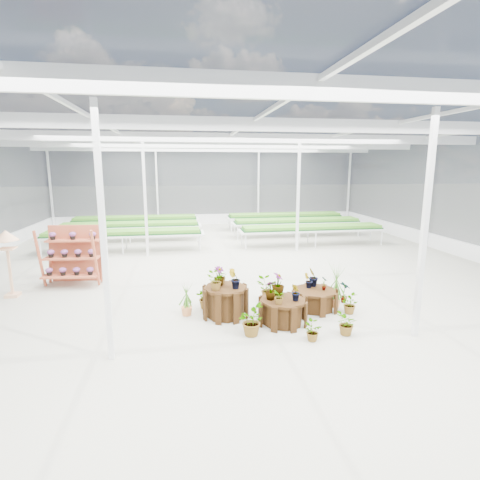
{
  "coord_description": "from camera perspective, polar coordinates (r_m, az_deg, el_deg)",
  "views": [
    {
      "loc": [
        -1.69,
        -10.53,
        3.42
      ],
      "look_at": [
        0.01,
        0.13,
        1.3
      ],
      "focal_mm": 28.0,
      "sensor_mm": 36.0,
      "label": 1
    }
  ],
  "objects": [
    {
      "name": "nursery_plants",
      "position": [
        8.83,
        4.6,
        -8.45
      ],
      "size": [
        4.34,
        2.89,
        1.28
      ],
      "color": "#3E7822",
      "rests_on": "ground"
    },
    {
      "name": "plinth_low",
      "position": [
        9.4,
        11.29,
        -8.85
      ],
      "size": [
        1.1,
        1.1,
        0.49
      ],
      "primitive_type": "cylinder",
      "rotation": [
        0.0,
        0.0,
        0.0
      ],
      "color": "#351E0B",
      "rests_on": "ground"
    },
    {
      "name": "ground_plane",
      "position": [
        11.2,
        0.04,
        -6.67
      ],
      "size": [
        24.0,
        24.0,
        0.0
      ],
      "primitive_type": "plane",
      "color": "gray",
      "rests_on": "ground"
    },
    {
      "name": "greenhouse_shell",
      "position": [
        10.73,
        0.04,
        4.85
      ],
      "size": [
        18.0,
        24.0,
        4.5
      ],
      "primitive_type": null,
      "color": "white",
      "rests_on": "ground"
    },
    {
      "name": "plinth_mid",
      "position": [
        8.47,
        6.49,
        -10.74
      ],
      "size": [
        1.24,
        1.24,
        0.56
      ],
      "primitive_type": "cylinder",
      "rotation": [
        0.0,
        0.0,
        0.19
      ],
      "color": "#351E0B",
      "rests_on": "ground"
    },
    {
      "name": "shelf_rack",
      "position": [
        11.96,
        -24.22,
        -2.24
      ],
      "size": [
        1.7,
        1.01,
        1.72
      ],
      "primitive_type": null,
      "rotation": [
        0.0,
        0.0,
        -0.09
      ],
      "color": "#A3492E",
      "rests_on": "ground"
    },
    {
      "name": "bird_table",
      "position": [
        11.6,
        -31.74,
        -3.11
      ],
      "size": [
        0.52,
        0.52,
        1.81
      ],
      "primitive_type": null,
      "rotation": [
        0.0,
        0.0,
        0.25
      ],
      "color": "tan",
      "rests_on": "ground"
    },
    {
      "name": "nursery_benches",
      "position": [
        18.06,
        -3.58,
        1.53
      ],
      "size": [
        16.0,
        7.0,
        0.84
      ],
      "primitive_type": null,
      "color": "silver",
      "rests_on": "ground"
    },
    {
      "name": "steel_frame",
      "position": [
        10.73,
        0.04,
        4.85
      ],
      "size": [
        18.0,
        24.0,
        4.5
      ],
      "primitive_type": null,
      "color": "silver",
      "rests_on": "ground"
    },
    {
      "name": "plinth_tall",
      "position": [
        8.77,
        -2.24,
        -9.36
      ],
      "size": [
        1.37,
        1.37,
        0.71
      ],
      "primitive_type": "cylinder",
      "rotation": [
        0.0,
        0.0,
        -0.42
      ],
      "color": "#351E0B",
      "rests_on": "ground"
    }
  ]
}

